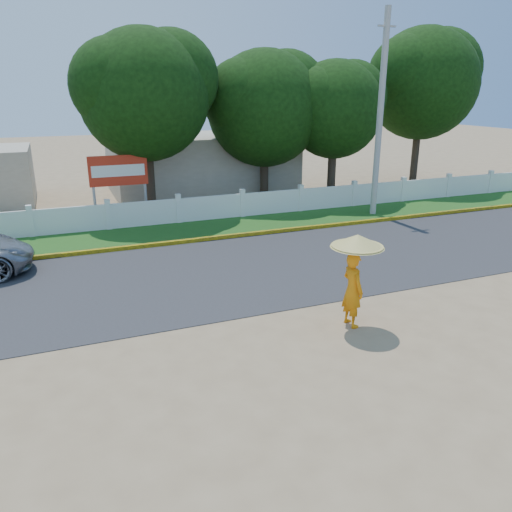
# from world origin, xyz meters

# --- Properties ---
(ground) EXTENTS (120.00, 120.00, 0.00)m
(ground) POSITION_xyz_m (0.00, 0.00, 0.00)
(ground) COLOR #9E8460
(ground) RESTS_ON ground
(road) EXTENTS (60.00, 7.00, 0.02)m
(road) POSITION_xyz_m (0.00, 4.50, 0.01)
(road) COLOR #38383A
(road) RESTS_ON ground
(grass_verge) EXTENTS (60.00, 3.50, 0.03)m
(grass_verge) POSITION_xyz_m (0.00, 9.75, 0.01)
(grass_verge) COLOR #2D601E
(grass_verge) RESTS_ON ground
(curb) EXTENTS (40.00, 0.18, 0.16)m
(curb) POSITION_xyz_m (0.00, 8.05, 0.08)
(curb) COLOR yellow
(curb) RESTS_ON ground
(fence) EXTENTS (40.00, 0.10, 1.10)m
(fence) POSITION_xyz_m (0.00, 11.20, 0.55)
(fence) COLOR silver
(fence) RESTS_ON ground
(building_near) EXTENTS (10.00, 6.00, 3.20)m
(building_near) POSITION_xyz_m (3.00, 18.00, 1.60)
(building_near) COLOR #B7AD99
(building_near) RESTS_ON ground
(utility_pole) EXTENTS (0.28, 0.28, 8.99)m
(utility_pole) POSITION_xyz_m (8.95, 9.40, 4.50)
(utility_pole) COLOR #9C9C99
(utility_pole) RESTS_ON ground
(monk_with_parasol) EXTENTS (1.30, 1.30, 2.36)m
(monk_with_parasol) POSITION_xyz_m (1.64, -0.35, 1.54)
(monk_with_parasol) COLOR orange
(monk_with_parasol) RESTS_ON ground
(billboard) EXTENTS (2.50, 0.13, 2.95)m
(billboard) POSITION_xyz_m (-2.32, 12.30, 2.14)
(billboard) COLOR gray
(billboard) RESTS_ON ground
(tree_row) EXTENTS (35.33, 7.89, 9.17)m
(tree_row) POSITION_xyz_m (4.50, 14.24, 5.06)
(tree_row) COLOR #473828
(tree_row) RESTS_ON ground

